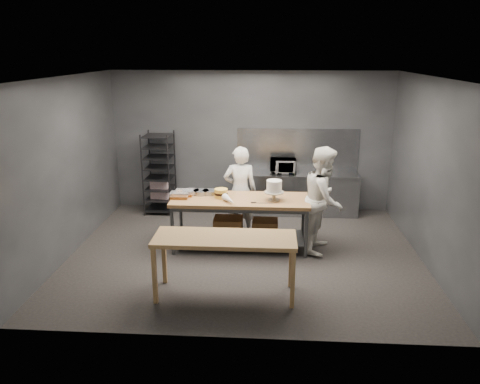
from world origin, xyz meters
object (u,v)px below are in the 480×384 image
at_px(near_counter, 225,242).
at_px(chef_behind, 240,191).
at_px(work_table, 242,217).
at_px(microwave, 283,166).
at_px(frosted_cake_stand, 274,188).
at_px(chef_right, 324,200).
at_px(speed_rack, 159,174).
at_px(layer_cake, 221,193).

relative_size(near_counter, chef_behind, 1.17).
bearing_deg(work_table, microwave, 68.22).
height_order(microwave, frosted_cake_stand, frosted_cake_stand).
distance_m(work_table, chef_right, 1.47).
xyz_separation_m(speed_rack, microwave, (2.65, 0.08, 0.19)).
distance_m(work_table, layer_cake, 0.56).
bearing_deg(chef_right, frosted_cake_stand, 111.58).
distance_m(speed_rack, layer_cake, 2.37).
distance_m(work_table, speed_rack, 2.64).
xyz_separation_m(speed_rack, frosted_cake_stand, (2.45, -1.90, 0.29)).
distance_m(work_table, chef_behind, 0.72).
xyz_separation_m(chef_behind, chef_right, (1.49, -0.65, 0.07)).
distance_m(microwave, frosted_cake_stand, 1.99).
bearing_deg(layer_cake, microwave, 59.23).
bearing_deg(chef_right, near_counter, 153.90).
height_order(chef_right, layer_cake, chef_right).
height_order(work_table, microwave, microwave).
distance_m(near_counter, microwave, 3.73).
distance_m(near_counter, speed_rack, 3.95).
distance_m(chef_behind, microwave, 1.51).
bearing_deg(layer_cake, work_table, -2.64).
relative_size(near_counter, microwave, 3.69).
relative_size(chef_behind, layer_cake, 7.40).
xyz_separation_m(chef_behind, layer_cake, (-0.29, -0.64, 0.14)).
height_order(chef_behind, layer_cake, chef_behind).
relative_size(microwave, frosted_cake_stand, 1.51).
distance_m(speed_rack, chef_right, 3.78).
bearing_deg(microwave, chef_behind, -123.70).
bearing_deg(microwave, chef_right, -70.67).
distance_m(work_table, frosted_cake_stand, 0.81).
height_order(speed_rack, layer_cake, speed_rack).
distance_m(near_counter, chef_right, 2.32).
bearing_deg(near_counter, speed_rack, 116.40).
bearing_deg(speed_rack, chef_behind, -32.65).
xyz_separation_m(chef_right, microwave, (-0.66, 1.90, 0.12)).
relative_size(work_table, layer_cake, 10.37).
bearing_deg(microwave, near_counter, -103.82).
distance_m(chef_behind, layer_cake, 0.72).
height_order(speed_rack, chef_behind, speed_rack).
xyz_separation_m(near_counter, layer_cake, (-0.23, 1.73, 0.19)).
xyz_separation_m(work_table, layer_cake, (-0.36, 0.02, 0.43)).
bearing_deg(chef_right, microwave, 35.32).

